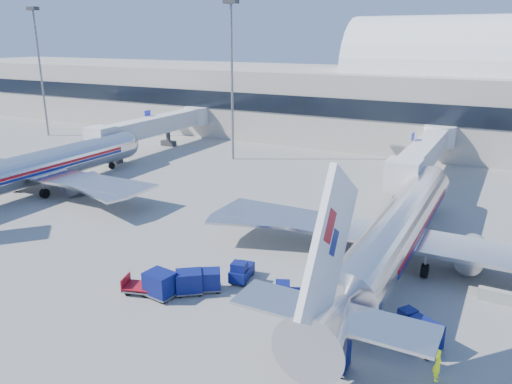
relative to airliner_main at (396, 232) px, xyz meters
The scene contains 19 objects.
ground 11.35m from the airliner_main, 155.75° to the right, with size 260.00×260.00×0.00m, color gray.
terminal 56.80m from the airliner_main, 114.64° to the left, with size 170.00×28.15×21.00m.
airliner_main is the anchor object (origin of this frame).
airliner_mid 42.00m from the airliner_main, behind, with size 32.00×37.26×12.07m.
jetbridge_near 26.43m from the airliner_main, 95.22° to the left, with size 4.40×27.50×6.25m.
jetbridge_mid 51.62m from the airliner_main, 149.36° to the left, with size 4.40×27.50×6.25m.
mast_far_west 75.44m from the airliner_main, 159.99° to the left, with size 2.00×1.20×22.60m.
mast_west 41.12m from the airliner_main, 139.64° to the left, with size 2.00×1.20×22.60m.
barrier_near 8.74m from the airliner_main, 17.39° to the right, with size 3.00×0.55×0.90m, color #9E9E96.
tug_lead 10.98m from the airliner_main, 117.22° to the right, with size 2.82×2.18×1.64m.
tug_right 10.00m from the airliner_main, 70.39° to the right, with size 2.49×2.18×1.46m.
tug_left 12.68m from the airliner_main, 140.32° to the right, with size 1.64×2.68×1.64m.
cart_train_a 15.25m from the airliner_main, 136.13° to the right, with size 2.23×2.10×1.57m.
cart_train_b 16.68m from the airliner_main, 136.01° to the right, with size 2.42×2.33×1.70m.
cart_train_c 18.69m from the airliner_main, 136.15° to the right, with size 2.31×1.88×1.88m.
cart_solo_near 14.96m from the airliner_main, 89.76° to the right, with size 1.92×1.49×1.67m.
cart_solo_far 11.59m from the airliner_main, 68.49° to the right, with size 2.47×2.25×1.77m.
cart_open_red 20.11m from the airliner_main, 138.93° to the right, with size 2.59×2.15×0.60m.
ramp_worker 14.25m from the airliner_main, 67.64° to the right, with size 0.67×0.44×1.84m, color #D2FF1A.
Camera 1 is at (17.40, -33.14, 17.71)m, focal length 35.00 mm.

